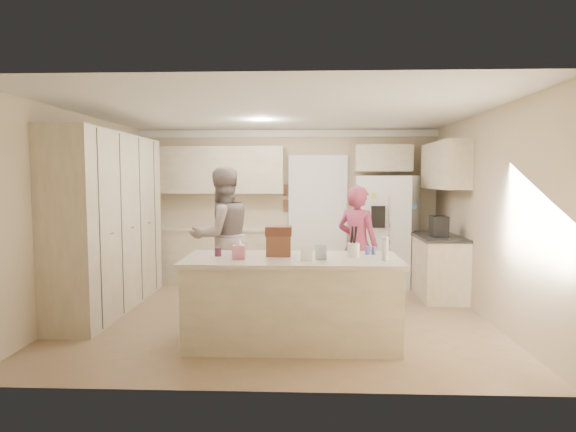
{
  "coord_description": "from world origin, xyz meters",
  "views": [
    {
      "loc": [
        0.35,
        -6.14,
        1.77
      ],
      "look_at": [
        0.1,
        0.35,
        1.25
      ],
      "focal_mm": 30.0,
      "sensor_mm": 36.0,
      "label": 1
    }
  ],
  "objects_px": {
    "tissue_box": "(239,252)",
    "coffee_maker": "(439,226)",
    "dollhouse_body": "(279,246)",
    "teen_girl": "(357,245)",
    "island_base": "(292,302)",
    "utensil_crock": "(353,250)",
    "teen_boy": "(222,236)",
    "refrigerator": "(388,230)"
  },
  "relations": [
    {
      "from": "utensil_crock",
      "to": "teen_boy",
      "type": "distance_m",
      "value": 2.24
    },
    {
      "from": "island_base",
      "to": "teen_girl",
      "type": "distance_m",
      "value": 1.9
    },
    {
      "from": "tissue_box",
      "to": "teen_girl",
      "type": "distance_m",
      "value": 2.25
    },
    {
      "from": "refrigerator",
      "to": "tissue_box",
      "type": "bearing_deg",
      "value": -100.98
    },
    {
      "from": "coffee_maker",
      "to": "teen_girl",
      "type": "distance_m",
      "value": 1.24
    },
    {
      "from": "refrigerator",
      "to": "teen_boy",
      "type": "xyz_separation_m",
      "value": [
        -2.53,
        -1.41,
        0.06
      ]
    },
    {
      "from": "refrigerator",
      "to": "island_base",
      "type": "xyz_separation_m",
      "value": [
        -1.5,
        -2.96,
        -0.46
      ]
    },
    {
      "from": "dollhouse_body",
      "to": "teen_girl",
      "type": "bearing_deg",
      "value": 56.79
    },
    {
      "from": "coffee_maker",
      "to": "teen_girl",
      "type": "xyz_separation_m",
      "value": [
        -1.19,
        -0.25,
        -0.24
      ]
    },
    {
      "from": "coffee_maker",
      "to": "teen_girl",
      "type": "height_order",
      "value": "teen_girl"
    },
    {
      "from": "coffee_maker",
      "to": "utensil_crock",
      "type": "xyz_separation_m",
      "value": [
        -1.4,
        -1.85,
        -0.07
      ]
    },
    {
      "from": "island_base",
      "to": "utensil_crock",
      "type": "distance_m",
      "value": 0.86
    },
    {
      "from": "refrigerator",
      "to": "island_base",
      "type": "relative_size",
      "value": 0.82
    },
    {
      "from": "refrigerator",
      "to": "utensil_crock",
      "type": "bearing_deg",
      "value": -83.46
    },
    {
      "from": "tissue_box",
      "to": "teen_girl",
      "type": "height_order",
      "value": "teen_girl"
    },
    {
      "from": "coffee_maker",
      "to": "dollhouse_body",
      "type": "height_order",
      "value": "coffee_maker"
    },
    {
      "from": "utensil_crock",
      "to": "dollhouse_body",
      "type": "distance_m",
      "value": 0.8
    },
    {
      "from": "tissue_box",
      "to": "coffee_maker",
      "type": "bearing_deg",
      "value": 37.57
    },
    {
      "from": "island_base",
      "to": "tissue_box",
      "type": "xyz_separation_m",
      "value": [
        -0.55,
        -0.1,
        0.56
      ]
    },
    {
      "from": "tissue_box",
      "to": "refrigerator",
      "type": "bearing_deg",
      "value": 56.09
    },
    {
      "from": "teen_boy",
      "to": "teen_girl",
      "type": "xyz_separation_m",
      "value": [
        1.88,
        0.1,
        -0.13
      ]
    },
    {
      "from": "dollhouse_body",
      "to": "teen_boy",
      "type": "relative_size",
      "value": 0.14
    },
    {
      "from": "teen_boy",
      "to": "teen_girl",
      "type": "relative_size",
      "value": 1.15
    },
    {
      "from": "island_base",
      "to": "dollhouse_body",
      "type": "bearing_deg",
      "value": 146.31
    },
    {
      "from": "teen_boy",
      "to": "refrigerator",
      "type": "bearing_deg",
      "value": 172.86
    },
    {
      "from": "teen_boy",
      "to": "tissue_box",
      "type": "bearing_deg",
      "value": 69.68
    },
    {
      "from": "coffee_maker",
      "to": "utensil_crock",
      "type": "height_order",
      "value": "coffee_maker"
    },
    {
      "from": "coffee_maker",
      "to": "teen_girl",
      "type": "relative_size",
      "value": 0.18
    },
    {
      "from": "island_base",
      "to": "utensil_crock",
      "type": "bearing_deg",
      "value": 4.4
    },
    {
      "from": "island_base",
      "to": "teen_boy",
      "type": "distance_m",
      "value": 1.92
    },
    {
      "from": "teen_girl",
      "to": "coffee_maker",
      "type": "bearing_deg",
      "value": -134.35
    },
    {
      "from": "utensil_crock",
      "to": "refrigerator",
      "type": "bearing_deg",
      "value": 73.61
    },
    {
      "from": "utensil_crock",
      "to": "teen_boy",
      "type": "bearing_deg",
      "value": 138.17
    },
    {
      "from": "island_base",
      "to": "tissue_box",
      "type": "height_order",
      "value": "tissue_box"
    },
    {
      "from": "island_base",
      "to": "teen_boy",
      "type": "xyz_separation_m",
      "value": [
        -1.02,
        1.55,
        0.52
      ]
    },
    {
      "from": "tissue_box",
      "to": "teen_boy",
      "type": "distance_m",
      "value": 1.71
    },
    {
      "from": "dollhouse_body",
      "to": "teen_girl",
      "type": "xyz_separation_m",
      "value": [
        1.01,
        1.55,
        -0.2
      ]
    },
    {
      "from": "refrigerator",
      "to": "coffee_maker",
      "type": "xyz_separation_m",
      "value": [
        0.55,
        -1.06,
        0.17
      ]
    },
    {
      "from": "dollhouse_body",
      "to": "island_base",
      "type": "bearing_deg",
      "value": -33.69
    },
    {
      "from": "utensil_crock",
      "to": "teen_boy",
      "type": "height_order",
      "value": "teen_boy"
    },
    {
      "from": "teen_boy",
      "to": "teen_girl",
      "type": "height_order",
      "value": "teen_boy"
    },
    {
      "from": "tissue_box",
      "to": "dollhouse_body",
      "type": "distance_m",
      "value": 0.45
    }
  ]
}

